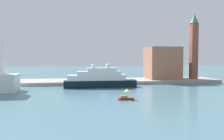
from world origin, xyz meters
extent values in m
plane|color=slate|center=(0.00, 0.00, 0.00)|extent=(400.00, 400.00, 0.00)
cube|color=gray|center=(0.00, 25.14, 0.71)|extent=(110.00, 18.29, 1.43)
cube|color=black|center=(-0.22, 9.30, 1.39)|extent=(27.97, 4.76, 2.79)
cube|color=white|center=(-1.62, 9.30, 3.84)|extent=(22.37, 4.38, 2.11)
cube|color=white|center=(-0.78, 9.30, 5.62)|extent=(16.78, 4.00, 1.43)
cube|color=white|center=(0.33, 9.30, 6.98)|extent=(11.19, 3.62, 1.30)
cylinder|color=silver|center=(-0.22, 9.30, 9.19)|extent=(0.16, 0.16, 3.13)
sphere|color=white|center=(2.57, 9.30, 8.42)|extent=(1.58, 1.58, 1.58)
sphere|color=white|center=(-3.02, 9.30, 8.42)|extent=(1.58, 1.58, 1.58)
cube|color=#B22319|center=(4.40, -18.47, 0.28)|extent=(4.34, 1.56, 0.57)
cube|color=#8C6647|center=(3.75, -18.47, 0.86)|extent=(1.91, 1.24, 0.59)
cylinder|color=#B2B2B2|center=(4.84, -18.47, 1.48)|extent=(0.06, 0.06, 1.83)
cone|color=gold|center=(4.84, -18.47, 2.74)|extent=(1.96, 1.96, 0.68)
cube|color=#9E664C|center=(31.27, 27.72, 8.94)|extent=(14.62, 15.08, 15.03)
cube|color=brown|center=(45.05, 23.29, 14.40)|extent=(3.00, 3.00, 25.95)
cone|color=#387A5B|center=(45.05, 23.29, 29.55)|extent=(3.90, 3.90, 4.33)
cube|color=#B21E1E|center=(-10.04, 21.08, 1.82)|extent=(4.40, 1.82, 0.79)
cube|color=#262D33|center=(-10.26, 21.08, 2.49)|extent=(2.64, 1.64, 0.54)
cylinder|color=maroon|center=(-6.42, 18.95, 2.09)|extent=(0.36, 0.36, 1.32)
sphere|color=tan|center=(-6.42, 18.95, 2.87)|extent=(0.24, 0.24, 0.24)
cylinder|color=black|center=(-2.11, 17.44, 1.79)|extent=(0.55, 0.55, 0.71)
camera|label=1|loc=(-9.18, -86.10, 12.44)|focal=39.65mm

